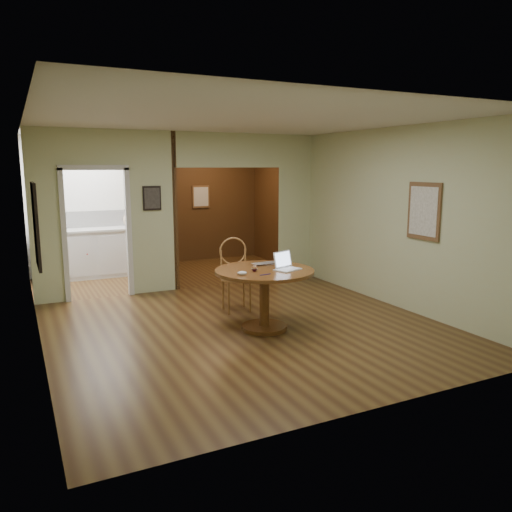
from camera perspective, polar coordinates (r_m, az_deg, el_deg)
name	(u,v)px	position (r m, az deg, el deg)	size (l,w,h in m)	color
floor	(249,329)	(6.67, -0.85, -8.30)	(5.00, 5.00, 0.00)	#402612
room_shell	(151,214)	(9.14, -11.90, 4.76)	(5.20, 7.50, 5.00)	silver
dining_table	(264,285)	(6.49, 0.97, -3.35)	(1.29, 1.29, 0.80)	brown
chair	(235,270)	(7.40, -2.41, -1.62)	(0.52, 0.52, 1.08)	olive
open_laptop	(285,264)	(6.46, 3.38, -0.97)	(0.38, 0.38, 0.23)	white
closed_laptop	(267,264)	(6.71, 1.24, -0.96)	(0.36, 0.23, 0.03)	#BBBBC0
mouse	(242,273)	(6.11, -1.60, -1.97)	(0.12, 0.07, 0.05)	white
wine_glass	(254,268)	(6.31, -0.18, -1.39)	(0.08, 0.08, 0.09)	white
pen	(265,275)	(6.12, 1.07, -2.13)	(0.01, 0.01, 0.15)	#0C0C54
kitchen_cabinet	(93,253)	(10.15, -18.10, 0.35)	(2.06, 0.60, 0.94)	silver
grocery_bag	(130,220)	(10.19, -14.18, 4.06)	(0.29, 0.25, 0.29)	beige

